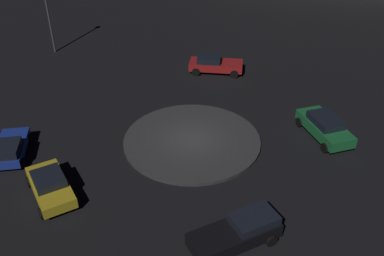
{
  "coord_description": "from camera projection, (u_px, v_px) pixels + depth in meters",
  "views": [
    {
      "loc": [
        20.79,
        -10.59,
        16.4
      ],
      "look_at": [
        0.0,
        0.0,
        1.09
      ],
      "focal_mm": 39.69,
      "sensor_mm": 36.0,
      "label": 1
    }
  ],
  "objects": [
    {
      "name": "ground_plane",
      "position": [
        192.0,
        141.0,
        28.5
      ],
      "size": [
        116.16,
        116.16,
        0.0
      ],
      "primitive_type": "plane",
      "color": "black"
    },
    {
      "name": "roundabout_island",
      "position": [
        192.0,
        140.0,
        28.44
      ],
      "size": [
        9.17,
        9.17,
        0.22
      ],
      "primitive_type": "cylinder",
      "color": "#383838",
      "rests_on": "ground_plane"
    },
    {
      "name": "car_black",
      "position": [
        238.0,
        232.0,
        20.71
      ],
      "size": [
        1.97,
        4.55,
        1.5
      ],
      "rotation": [
        0.0,
        0.0,
        4.71
      ],
      "color": "black",
      "rests_on": "ground_plane"
    },
    {
      "name": "car_red",
      "position": [
        214.0,
        64.0,
        37.01
      ],
      "size": [
        4.14,
        4.85,
        1.48
      ],
      "rotation": [
        0.0,
        0.0,
        0.97
      ],
      "color": "red",
      "rests_on": "ground_plane"
    },
    {
      "name": "car_blue",
      "position": [
        10.0,
        148.0,
        26.65
      ],
      "size": [
        4.16,
        2.91,
        1.36
      ],
      "rotation": [
        0.0,
        0.0,
        2.82
      ],
      "color": "#1E38A5",
      "rests_on": "ground_plane"
    },
    {
      "name": "car_green",
      "position": [
        325.0,
        126.0,
        28.6
      ],
      "size": [
        4.75,
        2.69,
        1.53
      ],
      "rotation": [
        0.0,
        0.0,
        -0.16
      ],
      "color": "#1E7238",
      "rests_on": "ground_plane"
    },
    {
      "name": "car_yellow",
      "position": [
        50.0,
        186.0,
        23.69
      ],
      "size": [
        4.2,
        2.25,
        1.34
      ],
      "rotation": [
        0.0,
        0.0,
        3.2
      ],
      "color": "gold",
      "rests_on": "ground_plane"
    },
    {
      "name": "streetlamp_west",
      "position": [
        46.0,
        2.0,
        38.52
      ],
      "size": [
        0.51,
        0.51,
        7.44
      ],
      "color": "#4C4C51",
      "rests_on": "ground_plane"
    }
  ]
}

